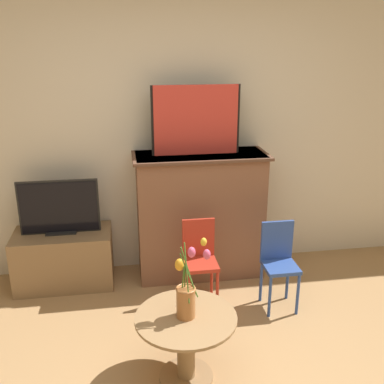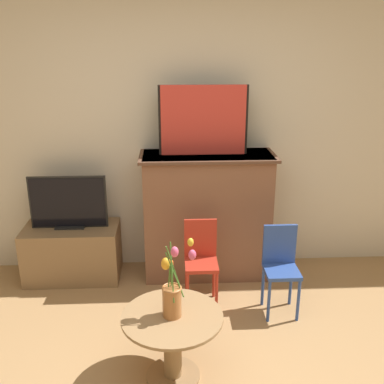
# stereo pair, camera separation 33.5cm
# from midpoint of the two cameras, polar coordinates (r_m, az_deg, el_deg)

# --- Properties ---
(wall_back) EXTENTS (8.00, 0.06, 2.70)m
(wall_back) POSITION_cam_midpoint_polar(r_m,az_deg,el_deg) (4.05, 1.13, 8.53)
(wall_back) COLOR beige
(wall_back) RESTS_ON ground
(fireplace_mantel) EXTENTS (1.17, 0.47, 1.14)m
(fireplace_mantel) POSITION_cam_midpoint_polar(r_m,az_deg,el_deg) (4.05, 4.27, -2.87)
(fireplace_mantel) COLOR brown
(fireplace_mantel) RESTS_ON ground
(painting) EXTENTS (0.75, 0.03, 0.58)m
(painting) POSITION_cam_midpoint_polar(r_m,az_deg,el_deg) (3.81, 3.99, 9.05)
(painting) COLOR black
(painting) RESTS_ON fireplace_mantel
(tv_stand) EXTENTS (0.83, 0.45, 0.49)m
(tv_stand) POSITION_cam_midpoint_polar(r_m,az_deg,el_deg) (4.20, -12.69, -7.52)
(tv_stand) COLOR olive
(tv_stand) RESTS_ON ground
(tv_monitor) EXTENTS (0.67, 0.12, 0.47)m
(tv_monitor) POSITION_cam_midpoint_polar(r_m,az_deg,el_deg) (4.01, -13.17, -1.42)
(tv_monitor) COLOR black
(tv_monitor) RESTS_ON tv_stand
(chair_red) EXTENTS (0.26, 0.26, 0.71)m
(chair_red) POSITION_cam_midpoint_polar(r_m,az_deg,el_deg) (3.66, 3.79, -8.28)
(chair_red) COLOR #B22D1E
(chair_red) RESTS_ON ground
(chair_blue) EXTENTS (0.26, 0.26, 0.71)m
(chair_blue) POSITION_cam_midpoint_polar(r_m,az_deg,el_deg) (3.66, 13.80, -8.88)
(chair_blue) COLOR #2D4C99
(chair_blue) RESTS_ON ground
(side_table) EXTENTS (0.64, 0.64, 0.46)m
(side_table) POSITION_cam_midpoint_polar(r_m,az_deg,el_deg) (2.96, 0.90, -18.04)
(side_table) COLOR #99754C
(side_table) RESTS_ON ground
(vase_tulips) EXTENTS (0.21, 0.20, 0.52)m
(vase_tulips) POSITION_cam_midpoint_polar(r_m,az_deg,el_deg) (2.78, 1.06, -12.73)
(vase_tulips) COLOR #AD6B38
(vase_tulips) RESTS_ON side_table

